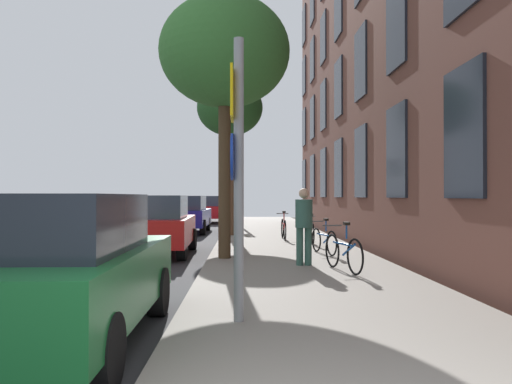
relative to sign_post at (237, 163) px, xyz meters
name	(u,v)px	position (x,y,z in m)	size (l,w,h in m)	color
ground_plane	(178,243)	(-2.18, 11.46, -2.01)	(41.80, 41.80, 0.00)	#332D28
road_asphalt	(117,243)	(-4.28, 11.46, -2.00)	(7.00, 38.00, 0.01)	#2D2D30
sidewalk	(279,241)	(1.32, 11.46, -1.95)	(4.20, 38.00, 0.12)	gray
building_facade	(356,8)	(3.91, 10.96, 6.03)	(0.56, 27.00, 16.03)	brown
sign_post	(237,163)	(0.00, 0.00, 0.00)	(0.16, 0.60, 3.38)	gray
traffic_light	(239,180)	(-0.15, 18.29, 0.40)	(0.43, 0.24, 3.33)	black
tree_near	(225,53)	(-0.38, 6.14, 3.06)	(3.16, 3.16, 6.33)	#4C3823
tree_far	(230,110)	(-0.44, 13.30, 2.92)	(2.52, 2.52, 5.96)	brown
bicycle_0	(343,252)	(2.07, 3.96, -1.50)	(0.55, 1.75, 0.98)	black
bicycle_1	(324,240)	(2.16, 6.95, -1.53)	(0.53, 1.66, 0.93)	black
bicycle_2	(311,232)	(2.19, 9.77, -1.51)	(0.42, 1.62, 0.96)	black
bicycle_3	(284,228)	(1.46, 11.31, -1.50)	(0.42, 1.71, 0.99)	black
pedestrian_0	(304,221)	(1.39, 4.82, -0.94)	(0.45, 0.45, 1.66)	#33594C
car_0	(58,268)	(-1.89, -0.59, -1.17)	(1.88, 4.08, 1.62)	#19662D
car_1	(156,224)	(-2.29, 7.74, -1.17)	(1.97, 4.01, 1.62)	red
car_2	(187,214)	(-2.40, 16.07, -1.16)	(1.87, 4.38, 1.62)	navy
car_3	(210,209)	(-1.97, 24.41, -1.17)	(1.77, 3.91, 1.62)	red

